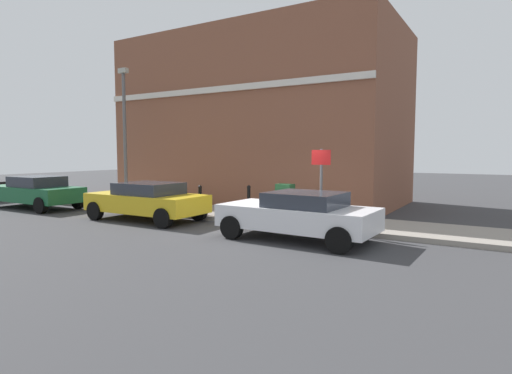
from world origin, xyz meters
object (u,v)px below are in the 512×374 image
Objects in this scene: utility_cabinet at (285,202)px; bollard_far_kerb at (200,199)px; car_white at (299,214)px; bollard_near_cabinet at (249,199)px; car_green at (35,192)px; lamppost at (125,130)px; street_sign at (321,176)px; car_yellow at (147,200)px.

utility_cabinet reaches higher than bollard_far_kerb.
car_white is 3.87m from bollard_near_cabinet.
car_green is 4.52m from lamppost.
bollard_far_kerb is at bearing 104.39° from utility_cabinet.
lamppost is at bearing 79.85° from bollard_far_kerb.
utility_cabinet is 0.50× the size of street_sign.
car_yellow is 1.86× the size of street_sign.
utility_cabinet is (2.03, -4.30, -0.02)m from car_yellow.
bollard_near_cabinet is (2.13, -2.81, -0.00)m from car_yellow.
utility_cabinet is 2.02m from street_sign.
lamppost is (-0.02, 6.21, 2.60)m from bollard_near_cabinet.
lamppost is (2.11, 3.40, 2.60)m from car_yellow.
utility_cabinet is (2.27, 1.57, -0.01)m from car_white.
bollard_near_cabinet and bollard_far_kerb have the same top height.
car_yellow reaches higher than utility_cabinet.
car_yellow is 3.53m from bollard_near_cabinet.
utility_cabinet is at bearing -169.04° from car_green.
car_white is 1.84× the size of street_sign.
car_white is 12.18m from car_green.
lamppost is (0.84, 4.71, 2.60)m from bollard_far_kerb.
lamppost reaches higher than bollard_near_cabinet.
car_yellow is 4.12× the size of bollard_near_cabinet.
car_yellow is 6.10m from street_sign.
utility_cabinet is at bearing -53.62° from car_white.
bollard_near_cabinet is 0.18× the size of lamppost.
bollard_far_kerb is (1.45, -7.62, -0.01)m from car_green.
utility_cabinet reaches higher than bollard_near_cabinet.
car_green reaches higher than bollard_far_kerb.
car_white is at bearing 179.50° from street_sign.
bollard_near_cabinet is (2.37, 3.06, 0.01)m from car_white.
lamppost is (2.29, -2.91, 2.59)m from car_green.
car_white reaches higher than bollard_far_kerb.
lamppost reaches higher than street_sign.
car_white is 5.88m from car_yellow.
car_green is 7.76m from bollard_far_kerb.
car_white is 0.74× the size of lamppost.
bollard_far_kerb is 0.18× the size of lamppost.
bollard_far_kerb is (1.50, 4.56, 0.01)m from car_white.
car_white is 3.67× the size of utility_cabinet.
car_green reaches higher than bollard_near_cabinet.
car_white is 0.94× the size of car_green.
street_sign is at bearing -95.22° from lamppost.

